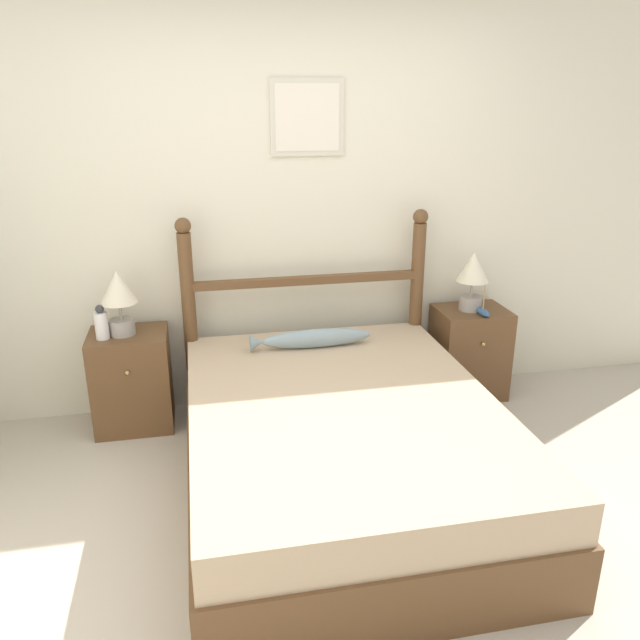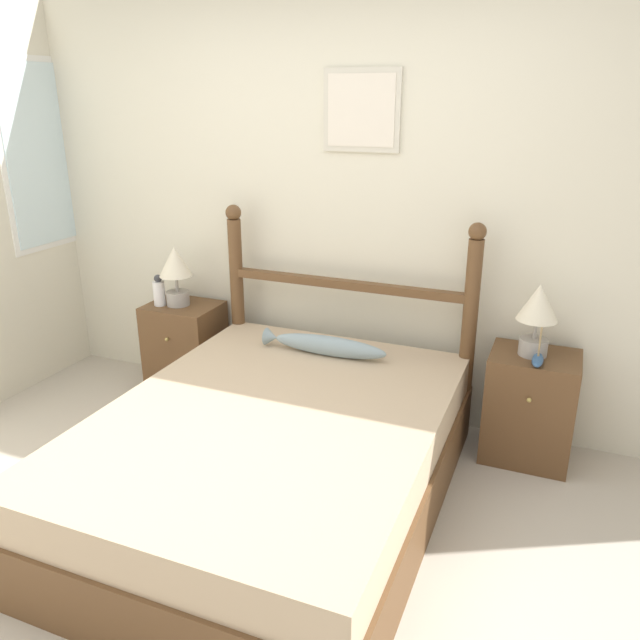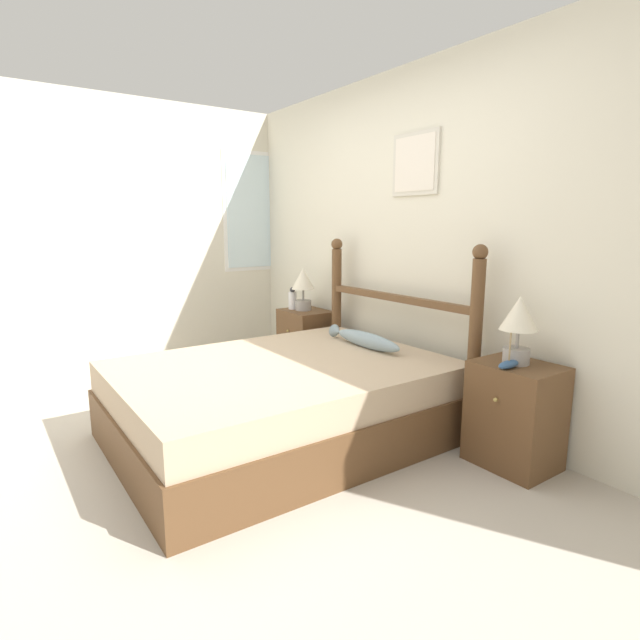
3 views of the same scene
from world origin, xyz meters
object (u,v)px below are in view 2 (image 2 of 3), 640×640
object	(u,v)px
nightstand_left	(186,348)
table_lamp_right	(538,311)
table_lamp_left	(176,269)
nightstand_right	(529,407)
model_boat	(538,359)
bed	(273,458)
fish_pillow	(324,345)
bottle	(159,292)

from	to	relation	value
nightstand_left	table_lamp_right	bearing A→B (deg)	-0.04
table_lamp_left	table_lamp_right	bearing A→B (deg)	0.27
nightstand_left	nightstand_right	world-z (taller)	same
model_boat	bed	bearing A→B (deg)	-144.52
nightstand_right	fish_pillow	xyz separation A→B (m)	(-1.14, -0.20, 0.27)
nightstand_left	table_lamp_left	xyz separation A→B (m)	(-0.02, -0.01, 0.56)
bed	bottle	size ratio (longest dim) A/B	10.05
table_lamp_left	bottle	xyz separation A→B (m)	(-0.11, -0.05, -0.15)
nightstand_left	bottle	xyz separation A→B (m)	(-0.13, -0.06, 0.40)
model_boat	fish_pillow	bearing A→B (deg)	-175.94
nightstand_left	nightstand_right	distance (m)	2.23
bed	model_boat	bearing A→B (deg)	35.48
bottle	fish_pillow	world-z (taller)	bottle
nightstand_right	bottle	bearing A→B (deg)	-178.49
table_lamp_right	bottle	size ratio (longest dim) A/B	1.89
bottle	fish_pillow	xyz separation A→B (m)	(1.22, -0.14, -0.14)
bottle	bed	bearing A→B (deg)	-34.70
bed	table_lamp_left	xyz separation A→B (m)	(-1.14, 0.91, 0.61)
bottle	model_boat	xyz separation A→B (m)	(2.37, -0.06, -0.07)
nightstand_left	table_lamp_left	size ratio (longest dim) A/B	1.57
nightstand_right	table_lamp_right	bearing A→B (deg)	-175.62
table_lamp_left	nightstand_right	bearing A→B (deg)	0.31
table_lamp_left	fish_pillow	xyz separation A→B (m)	(1.11, -0.19, -0.29)
nightstand_right	model_boat	world-z (taller)	model_boat
table_lamp_left	fish_pillow	world-z (taller)	table_lamp_left
table_lamp_left	nightstand_left	bearing A→B (deg)	28.75
table_lamp_left	bottle	world-z (taller)	table_lamp_left
nightstand_left	table_lamp_left	bearing A→B (deg)	-151.25
table_lamp_right	fish_pillow	distance (m)	1.17
table_lamp_left	model_boat	size ratio (longest dim) A/B	1.94
bed	fish_pillow	world-z (taller)	fish_pillow
table_lamp_right	fish_pillow	xyz separation A→B (m)	(-1.12, -0.20, -0.29)
table_lamp_right	bottle	world-z (taller)	table_lamp_right
bed	table_lamp_left	bearing A→B (deg)	141.26
bed	table_lamp_right	distance (m)	1.55
bed	table_lamp_right	size ratio (longest dim) A/B	5.32
bed	nightstand_right	distance (m)	1.45
bed	model_boat	xyz separation A→B (m)	(1.13, 0.80, 0.39)
table_lamp_right	model_boat	world-z (taller)	table_lamp_right
bottle	model_boat	world-z (taller)	bottle
bed	nightstand_left	distance (m)	1.45
nightstand_left	fish_pillow	size ratio (longest dim) A/B	0.83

